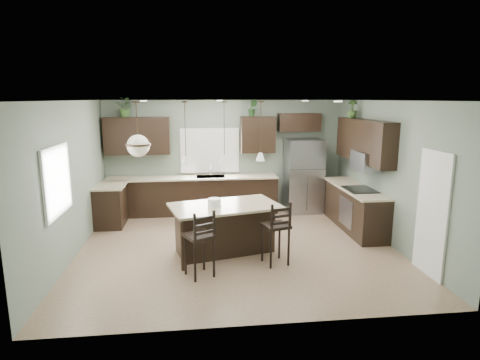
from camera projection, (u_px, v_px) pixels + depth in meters
name	position (u px, v px, depth m)	size (l,w,h in m)	color
ground	(237.00, 247.00, 7.79)	(6.00, 6.00, 0.00)	#9E8466
pantry_door	(432.00, 214.00, 6.41)	(0.04, 0.82, 2.04)	white
window_back	(210.00, 150.00, 10.10)	(1.35, 0.02, 1.00)	white
window_left	(56.00, 181.00, 6.37)	(0.02, 1.10, 1.00)	white
left_return_cabs	(111.00, 206.00, 9.05)	(0.60, 0.90, 0.90)	black
left_return_countertop	(110.00, 186.00, 8.96)	(0.66, 0.96, 0.04)	beige
back_lower_cabs	(193.00, 196.00, 9.99)	(4.20, 0.60, 0.90)	black
back_countertop	(192.00, 178.00, 9.88)	(4.20, 0.66, 0.04)	beige
sink_inset	(211.00, 177.00, 9.93)	(0.70, 0.45, 0.01)	gray
faucet	(211.00, 171.00, 9.87)	(0.02, 0.02, 0.28)	silver
back_upper_left	(137.00, 136.00, 9.67)	(1.55, 0.34, 0.90)	black
back_upper_right	(258.00, 135.00, 10.00)	(0.85, 0.34, 0.90)	black
fridge_header	(299.00, 122.00, 10.06)	(1.05, 0.34, 0.45)	black
right_lower_cabs	(354.00, 208.00, 8.86)	(0.60, 2.35, 0.90)	black
right_countertop	(355.00, 188.00, 8.76)	(0.66, 2.35, 0.04)	beige
cooktop	(360.00, 189.00, 8.49)	(0.58, 0.75, 0.02)	black
wall_oven_front	(346.00, 212.00, 8.55)	(0.01, 0.72, 0.60)	gray
right_upper_cabs	(364.00, 141.00, 8.57)	(0.34, 2.35, 0.90)	black
microwave	(366.00, 161.00, 8.38)	(0.40, 0.75, 0.40)	gray
refrigerator	(304.00, 176.00, 10.10)	(0.90, 0.74, 1.85)	gray
kitchen_island	(225.00, 229.00, 7.41)	(1.94, 1.10, 0.92)	black
serving_dish	(214.00, 202.00, 7.24)	(0.24, 0.24, 0.14)	white
bar_stool_left	(199.00, 243.00, 6.42)	(0.42, 0.42, 1.13)	black
bar_stool_right	(276.00, 233.00, 6.91)	(0.42, 0.42, 1.13)	black
pendant_left	(185.00, 134.00, 6.81)	(0.17, 0.17, 1.10)	white
pendant_center	(224.00, 132.00, 7.06)	(0.17, 0.17, 1.10)	white
pendant_right	(261.00, 131.00, 7.30)	(0.17, 0.17, 1.10)	white
chandelier	(137.00, 129.00, 6.72)	(0.42, 0.42, 0.94)	#F2E9C6
plant_back_left	(126.00, 107.00, 9.48)	(0.41, 0.36, 0.46)	#335625
plant_back_right	(253.00, 108.00, 9.83)	(0.23, 0.18, 0.42)	#244C21
plant_right_wall	(352.00, 109.00, 9.09)	(0.23, 0.23, 0.41)	#385927
room_shell	(237.00, 161.00, 7.45)	(6.00, 6.00, 6.00)	slate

